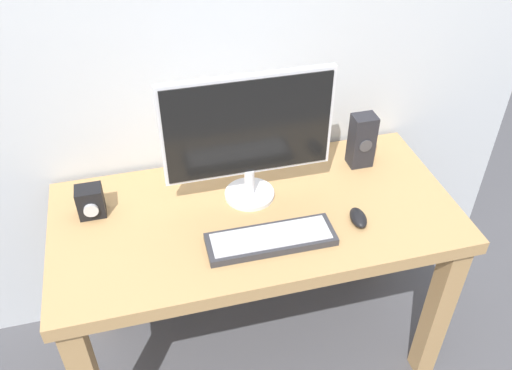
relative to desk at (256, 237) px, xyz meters
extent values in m
plane|color=#4C4C51|center=(0.00, 0.00, -0.65)|extent=(6.00, 6.00, 0.00)
cube|color=tan|center=(0.00, 0.00, 0.10)|extent=(1.43, 0.69, 0.05)
cube|color=tan|center=(0.65, -0.28, -0.29)|extent=(0.08, 0.08, 0.73)
cube|color=tan|center=(-0.65, 0.28, -0.29)|extent=(0.08, 0.08, 0.73)
cube|color=tan|center=(0.65, 0.28, -0.29)|extent=(0.08, 0.08, 0.73)
cylinder|color=silver|center=(0.00, 0.09, 0.13)|extent=(0.18, 0.18, 0.02)
cylinder|color=silver|center=(0.00, 0.09, 0.19)|extent=(0.04, 0.04, 0.10)
cube|color=silver|center=(0.00, 0.10, 0.42)|extent=(0.59, 0.02, 0.38)
cube|color=black|center=(0.00, 0.09, 0.42)|extent=(0.57, 0.01, 0.35)
cube|color=#333338|center=(0.01, -0.16, 0.14)|extent=(0.43, 0.14, 0.03)
cube|color=silver|center=(0.01, -0.16, 0.15)|extent=(0.39, 0.12, 0.00)
ellipsoid|color=black|center=(0.33, -0.14, 0.14)|extent=(0.06, 0.10, 0.04)
cube|color=#232328|center=(0.47, 0.18, 0.23)|extent=(0.09, 0.07, 0.22)
cylinder|color=#3F3F44|center=(0.47, 0.14, 0.23)|extent=(0.05, 0.00, 0.05)
cube|color=black|center=(-0.56, 0.13, 0.18)|extent=(0.09, 0.07, 0.11)
cylinder|color=silver|center=(-0.56, 0.09, 0.18)|extent=(0.05, 0.01, 0.05)
camera|label=1|loc=(-0.36, -1.38, 1.39)|focal=37.88mm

